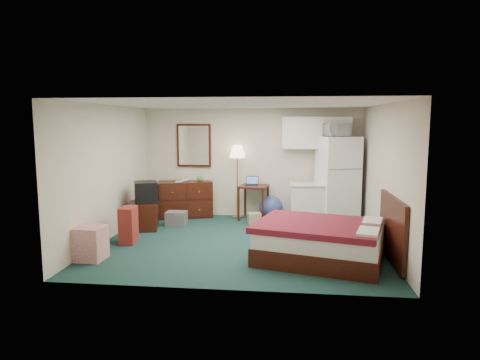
# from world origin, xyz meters

# --- Properties ---
(floor) EXTENTS (5.00, 4.50, 0.01)m
(floor) POSITION_xyz_m (0.00, 0.00, 0.00)
(floor) COLOR #1B3E3B
(floor) RESTS_ON ground
(ceiling) EXTENTS (5.00, 4.50, 0.01)m
(ceiling) POSITION_xyz_m (0.00, 0.00, 2.50)
(ceiling) COLOR silver
(ceiling) RESTS_ON walls
(walls) EXTENTS (5.01, 4.51, 2.50)m
(walls) POSITION_xyz_m (0.00, 0.00, 1.25)
(walls) COLOR silver
(walls) RESTS_ON floor
(mirror) EXTENTS (0.80, 0.06, 1.00)m
(mirror) POSITION_xyz_m (-1.35, 2.22, 1.65)
(mirror) COLOR white
(mirror) RESTS_ON walls
(upper_cabinets) EXTENTS (1.50, 0.35, 0.70)m
(upper_cabinets) POSITION_xyz_m (1.45, 2.08, 1.95)
(upper_cabinets) COLOR white
(upper_cabinets) RESTS_ON walls
(headboard) EXTENTS (0.06, 1.56, 1.00)m
(headboard) POSITION_xyz_m (2.46, -0.89, 0.55)
(headboard) COLOR black
(headboard) RESTS_ON walls
(dresser) EXTENTS (1.33, 0.90, 0.83)m
(dresser) POSITION_xyz_m (-1.52, 1.98, 0.42)
(dresser) COLOR black
(dresser) RESTS_ON floor
(floor_lamp) EXTENTS (0.39, 0.39, 1.67)m
(floor_lamp) POSITION_xyz_m (-0.31, 2.05, 0.84)
(floor_lamp) COLOR #B58644
(floor_lamp) RESTS_ON floor
(desk) EXTENTS (0.70, 0.70, 0.77)m
(desk) POSITION_xyz_m (0.07, 1.93, 0.38)
(desk) COLOR black
(desk) RESTS_ON floor
(exercise_ball) EXTENTS (0.57, 0.57, 0.54)m
(exercise_ball) POSITION_xyz_m (0.47, 1.96, 0.27)
(exercise_ball) COLOR #334182
(exercise_ball) RESTS_ON floor
(kitchen_counter) EXTENTS (0.80, 0.63, 0.83)m
(kitchen_counter) POSITION_xyz_m (1.29, 1.70, 0.42)
(kitchen_counter) COLOR white
(kitchen_counter) RESTS_ON floor
(fridge) EXTENTS (0.97, 0.97, 1.88)m
(fridge) POSITION_xyz_m (1.92, 1.84, 0.94)
(fridge) COLOR white
(fridge) RESTS_ON floor
(bed) EXTENTS (2.21, 1.92, 0.61)m
(bed) POSITION_xyz_m (1.36, -0.89, 0.30)
(bed) COLOR #4F1316
(bed) RESTS_ON floor
(tv_stand) EXTENTS (0.69, 0.73, 0.56)m
(tv_stand) POSITION_xyz_m (-2.10, 0.74, 0.28)
(tv_stand) COLOR black
(tv_stand) RESTS_ON floor
(suitcase) EXTENTS (0.28, 0.43, 0.66)m
(suitcase) POSITION_xyz_m (-2.03, -0.27, 0.33)
(suitcase) COLOR maroon
(suitcase) RESTS_ON floor
(retail_box) EXTENTS (0.45, 0.45, 0.54)m
(retail_box) POSITION_xyz_m (-2.28, -1.26, 0.27)
(retail_box) COLOR silver
(retail_box) RESTS_ON floor
(file_bin) EXTENTS (0.43, 0.32, 0.30)m
(file_bin) POSITION_xyz_m (-1.51, 1.14, 0.15)
(file_bin) COLOR slate
(file_bin) RESTS_ON floor
(cardboard_box_a) EXTENTS (0.33, 0.30, 0.23)m
(cardboard_box_a) POSITION_xyz_m (0.13, 1.50, 0.12)
(cardboard_box_a) COLOR tan
(cardboard_box_a) RESTS_ON floor
(cardboard_box_b) EXTENTS (0.28, 0.32, 0.28)m
(cardboard_box_b) POSITION_xyz_m (0.74, 1.25, 0.14)
(cardboard_box_b) COLOR tan
(cardboard_box_b) RESTS_ON floor
(laptop) EXTENTS (0.29, 0.24, 0.19)m
(laptop) POSITION_xyz_m (0.03, 1.93, 0.87)
(laptop) COLOR black
(laptop) RESTS_ON desk
(crt_tv) EXTENTS (0.61, 0.63, 0.42)m
(crt_tv) POSITION_xyz_m (-2.03, 0.75, 0.78)
(crt_tv) COLOR black
(crt_tv) RESTS_ON tv_stand
(microwave) EXTENTS (0.59, 0.46, 0.35)m
(microwave) POSITION_xyz_m (1.87, 1.84, 2.06)
(microwave) COLOR white
(microwave) RESTS_ON fridge
(book_a) EXTENTS (0.16, 0.03, 0.22)m
(book_a) POSITION_xyz_m (-1.71, 1.86, 0.94)
(book_a) COLOR tan
(book_a) RESTS_ON dresser
(book_b) EXTENTS (0.16, 0.03, 0.22)m
(book_b) POSITION_xyz_m (-1.61, 2.07, 0.94)
(book_b) COLOR tan
(book_b) RESTS_ON dresser
(mug) EXTENTS (0.15, 0.13, 0.14)m
(mug) POSITION_xyz_m (-1.17, 2.00, 0.90)
(mug) COLOR #509241
(mug) RESTS_ON dresser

